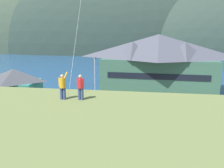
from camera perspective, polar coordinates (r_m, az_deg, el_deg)
The scene contains 21 objects.
ground_plane at distance 26.01m, azimuth -1.44°, elevation -12.14°, with size 600.00×600.00×0.00m, color #66604C.
parking_lot_pad at distance 30.55m, azimuth 0.21°, elevation -8.18°, with size 40.00×20.00×0.10m, color gray.
bay_water at distance 84.06m, azimuth 5.74°, elevation 5.10°, with size 360.00×84.00×0.03m, color navy.
far_hill_west_ridge at distance 171.42m, azimuth -23.62°, elevation 7.91°, with size 147.01×59.85×94.93m, color #42513D.
far_hill_east_peak at distance 145.55m, azimuth -6.19°, elevation 8.23°, with size 146.57×58.86×91.50m, color #2D3D33.
far_hill_center_saddle at distance 144.76m, azimuth 25.52°, elevation 7.07°, with size 101.35×61.07×68.58m, color #2D3D33.
harbor_lodge at distance 45.64m, azimuth 11.69°, elevation 6.01°, with size 23.50×12.63×10.96m.
storage_shed_near_lot at distance 36.80m, azimuth -23.68°, elevation -0.79°, with size 7.81×6.53×5.87m.
storage_shed_waterside at distance 48.65m, azimuth 3.75°, elevation 2.49°, with size 4.69×5.13×4.56m.
wharf_dock at distance 60.51m, azimuth 2.47°, elevation 2.56°, with size 3.20×15.21×0.70m.
moored_boat_wharfside at distance 61.57m, azimuth -0.58°, elevation 3.09°, with size 2.18×6.53×2.16m.
moored_boat_outer_mooring at distance 64.17m, azimuth 6.17°, elevation 3.41°, with size 3.00×8.51×2.16m.
moored_boat_inner_slip at distance 59.60m, azimuth -0.99°, elevation 2.77°, with size 2.95×7.20×2.16m.
parked_car_corner_spot at distance 27.90m, azimuth -11.95°, elevation -8.30°, with size 4.24×2.13×1.82m.
parked_car_front_row_end at distance 31.50m, azimuth -0.60°, elevation -5.57°, with size 4.32×2.30×1.82m.
parked_car_mid_row_far at distance 34.31m, azimuth -11.10°, elevation -4.28°, with size 4.28×2.20×1.82m.
parked_car_mid_row_center at distance 26.65m, azimuth 18.90°, elevation -9.74°, with size 4.23×2.11×1.82m.
parked_car_back_row_left at distance 31.87m, azimuth 10.01°, elevation -5.55°, with size 4.25×2.16×1.82m.
parking_light_pole at distance 35.34m, azimuth -4.41°, elevation 1.78°, with size 0.24×0.78×7.28m.
person_kite_flyer at distance 15.39m, azimuth -12.59°, elevation -0.46°, with size 0.54×0.65×1.86m.
person_companion at distance 15.08m, azimuth -8.10°, elevation -0.62°, with size 0.54×0.40×1.74m.
Camera 1 is at (4.17, -23.25, 10.88)m, focal length 35.58 mm.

